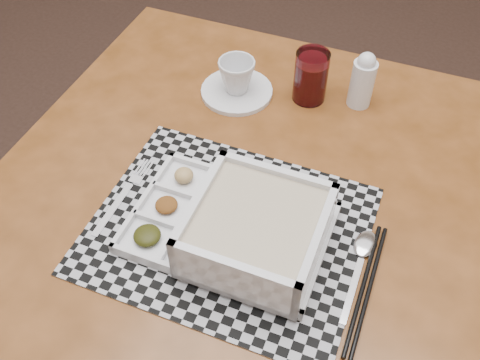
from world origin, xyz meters
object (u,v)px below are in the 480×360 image
at_px(juice_glass, 311,78).
at_px(creamer_bottle, 363,80).
at_px(cup, 237,76).
at_px(serving_tray, 249,232).
at_px(dining_table, 251,210).

xyz_separation_m(juice_glass, creamer_bottle, (0.10, 0.03, 0.01)).
distance_m(cup, juice_glass, 0.15).
relative_size(cup, creamer_bottle, 0.62).
bearing_deg(creamer_bottle, juice_glass, -161.49).
relative_size(serving_tray, juice_glass, 3.15).
height_order(serving_tray, cup, serving_tray).
bearing_deg(cup, serving_tray, -45.68).
bearing_deg(dining_table, juice_glass, 91.49).
xyz_separation_m(serving_tray, creamer_bottle, (0.03, 0.42, 0.02)).
relative_size(serving_tray, creamer_bottle, 2.81).
distance_m(dining_table, cup, 0.28).
height_order(dining_table, juice_glass, juice_glass).
bearing_deg(dining_table, cup, 124.34).
relative_size(serving_tray, cup, 4.50).
relative_size(dining_table, creamer_bottle, 8.30).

